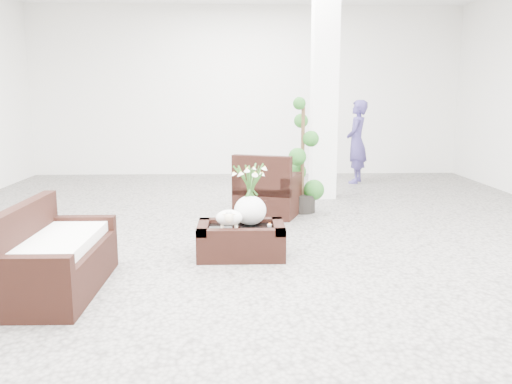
{
  "coord_description": "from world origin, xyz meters",
  "views": [
    {
      "loc": [
        -0.2,
        -5.84,
        1.67
      ],
      "look_at": [
        0.0,
        -0.1,
        0.62
      ],
      "focal_mm": 37.27,
      "sensor_mm": 36.0,
      "label": 1
    }
  ],
  "objects_px": {
    "coffee_table": "(241,242)",
    "armchair": "(269,184)",
    "topiary": "(303,157)",
    "loveseat": "(57,248)"
  },
  "relations": [
    {
      "from": "loveseat",
      "to": "armchair",
      "type": "bearing_deg",
      "value": -33.45
    },
    {
      "from": "armchair",
      "to": "loveseat",
      "type": "height_order",
      "value": "armchair"
    },
    {
      "from": "coffee_table",
      "to": "armchair",
      "type": "bearing_deg",
      "value": 78.33
    },
    {
      "from": "coffee_table",
      "to": "loveseat",
      "type": "bearing_deg",
      "value": -148.78
    },
    {
      "from": "armchair",
      "to": "topiary",
      "type": "height_order",
      "value": "topiary"
    },
    {
      "from": "topiary",
      "to": "loveseat",
      "type": "bearing_deg",
      "value": -128.78
    },
    {
      "from": "armchair",
      "to": "loveseat",
      "type": "bearing_deg",
      "value": 76.45
    },
    {
      "from": "loveseat",
      "to": "coffee_table",
      "type": "bearing_deg",
      "value": -58.15
    },
    {
      "from": "coffee_table",
      "to": "topiary",
      "type": "xyz_separation_m",
      "value": [
        0.9,
        2.13,
        0.65
      ]
    },
    {
      "from": "coffee_table",
      "to": "topiary",
      "type": "height_order",
      "value": "topiary"
    }
  ]
}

